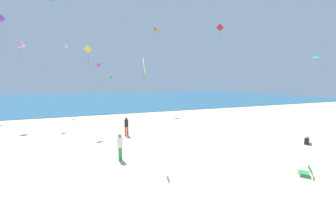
% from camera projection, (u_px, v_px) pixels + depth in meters
% --- Properties ---
extents(ground_plane, '(120.00, 120.00, 0.00)m').
position_uv_depth(ground_plane, '(160.00, 143.00, 16.10)').
color(ground_plane, beige).
extents(ocean_water, '(120.00, 60.00, 0.05)m').
position_uv_depth(ocean_water, '(101.00, 99.00, 58.13)').
color(ocean_water, '#236084').
rests_on(ocean_water, ground_plane).
extents(beach_chair_mid_beach, '(0.78, 0.80, 0.57)m').
position_uv_depth(beach_chair_mid_beach, '(307.00, 171.00, 10.46)').
color(beach_chair_mid_beach, '#2D9956').
rests_on(beach_chair_mid_beach, ground_plane).
extents(person_0, '(0.44, 0.44, 1.59)m').
position_uv_depth(person_0, '(120.00, 145.00, 12.53)').
color(person_0, green).
rests_on(person_0, ground_plane).
extents(person_1, '(0.57, 0.37, 0.67)m').
position_uv_depth(person_1, '(307.00, 141.00, 15.77)').
color(person_1, black).
rests_on(person_1, ground_plane).
extents(person_2, '(0.35, 0.35, 1.63)m').
position_uv_depth(person_2, '(126.00, 125.00, 18.15)').
color(person_2, red).
rests_on(person_2, ground_plane).
extents(kite_lime, '(0.30, 0.82, 1.42)m').
position_uv_depth(kite_lime, '(144.00, 66.00, 12.00)').
color(kite_lime, '#99DB33').
extents(kite_pink, '(0.98, 0.82, 1.81)m').
position_uv_depth(kite_pink, '(20.00, 43.00, 21.16)').
color(kite_pink, pink).
extents(kite_white, '(0.79, 0.80, 1.79)m').
position_uv_depth(kite_white, '(66.00, 45.00, 28.91)').
color(kite_white, white).
extents(kite_magenta, '(0.74, 0.30, 1.75)m').
position_uv_depth(kite_magenta, '(98.00, 65.00, 33.22)').
color(kite_magenta, '#DB3DA8').
extents(kite_green, '(0.80, 0.66, 1.11)m').
position_uv_depth(kite_green, '(111.00, 77.00, 30.44)').
color(kite_green, green).
extents(kite_red, '(0.85, 0.34, 1.88)m').
position_uv_depth(kite_red, '(220.00, 28.00, 23.65)').
color(kite_red, red).
extents(kite_yellow, '(0.68, 0.29, 1.64)m').
position_uv_depth(kite_yellow, '(88.00, 50.00, 18.93)').
color(kite_yellow, yellow).
extents(kite_orange, '(1.06, 0.90, 1.84)m').
position_uv_depth(kite_orange, '(155.00, 28.00, 30.63)').
color(kite_orange, orange).
extents(kite_purple, '(0.77, 0.51, 1.52)m').
position_uv_depth(kite_purple, '(1.00, 18.00, 26.59)').
color(kite_purple, purple).
extents(kite_teal, '(0.41, 0.51, 1.53)m').
position_uv_depth(kite_teal, '(316.00, 57.00, 14.63)').
color(kite_teal, '#1EADAD').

